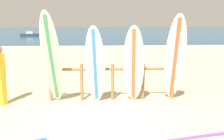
% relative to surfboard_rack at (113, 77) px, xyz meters
% --- Properties ---
extents(ground_plane, '(120.00, 120.00, 0.00)m').
position_rel_surfboard_rack_xyz_m(ground_plane, '(-0.47, -2.30, -0.65)').
color(ground_plane, '#D3BC8C').
extents(ocean_water, '(120.00, 80.00, 0.01)m').
position_rel_surfboard_rack_xyz_m(ocean_water, '(-0.47, 55.70, -0.64)').
color(ocean_water, navy).
rests_on(ocean_water, ground).
extents(surfboard_rack, '(3.55, 0.09, 1.04)m').
position_rel_surfboard_rack_xyz_m(surfboard_rack, '(0.00, 0.00, 0.00)').
color(surfboard_rack, olive).
rests_on(surfboard_rack, ground).
extents(surfboard_leaning_far_left, '(0.54, 0.97, 2.46)m').
position_rel_surfboard_rack_xyz_m(surfboard_leaning_far_left, '(-1.57, -0.40, 0.58)').
color(surfboard_leaning_far_left, beige).
rests_on(surfboard_leaning_far_left, ground).
extents(surfboard_leaning_left, '(0.60, 0.60, 2.10)m').
position_rel_surfboard_rack_xyz_m(surfboard_leaning_left, '(-0.47, -0.31, 0.40)').
color(surfboard_leaning_left, white).
rests_on(surfboard_leaning_left, ground).
extents(surfboard_leaning_center_left, '(0.65, 0.66, 2.10)m').
position_rel_surfboard_rack_xyz_m(surfboard_leaning_center_left, '(0.54, -0.30, 0.40)').
color(surfboard_leaning_center_left, silver).
rests_on(surfboard_leaning_center_left, ground).
extents(surfboard_leaning_center, '(0.68, 1.02, 2.38)m').
position_rel_surfboard_rack_xyz_m(surfboard_leaning_center, '(1.63, -0.34, 0.54)').
color(surfboard_leaning_center, white).
rests_on(surfboard_leaning_center, ground).
extents(beachgoer_standing, '(0.30, 0.27, 1.58)m').
position_rel_surfboard_rack_xyz_m(beachgoer_standing, '(-2.95, -0.25, 0.22)').
color(beachgoer_standing, gold).
rests_on(beachgoer_standing, ground).
extents(small_boat_offshore, '(2.93, 1.54, 0.71)m').
position_rel_surfboard_rack_xyz_m(small_boat_offshore, '(-11.41, 31.83, -0.39)').
color(small_boat_offshore, '#333842').
rests_on(small_boat_offshore, ocean_water).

